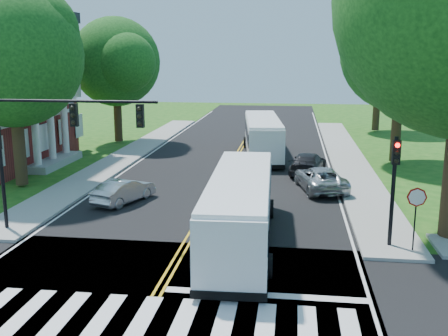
% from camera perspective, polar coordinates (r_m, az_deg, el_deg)
% --- Properties ---
extents(ground, '(140.00, 140.00, 0.00)m').
position_cam_1_polar(ground, '(16.59, -8.39, -15.26)').
color(ground, '#174E13').
rests_on(ground, ground).
extents(road, '(14.00, 96.00, 0.01)m').
position_cam_1_polar(road, '(33.27, 0.05, -0.99)').
color(road, black).
rests_on(road, ground).
extents(cross_road, '(60.00, 12.00, 0.01)m').
position_cam_1_polar(cross_road, '(16.58, -8.39, -15.25)').
color(cross_road, black).
rests_on(cross_road, ground).
extents(center_line, '(0.36, 70.00, 0.01)m').
position_cam_1_polar(center_line, '(37.15, 0.85, 0.43)').
color(center_line, gold).
rests_on(center_line, road).
extents(edge_line_w, '(0.12, 70.00, 0.01)m').
position_cam_1_polar(edge_line_w, '(38.52, -9.25, 0.69)').
color(edge_line_w, silver).
rests_on(edge_line_w, road).
extents(edge_line_e, '(0.12, 70.00, 0.01)m').
position_cam_1_polar(edge_line_e, '(36.99, 11.37, 0.14)').
color(edge_line_e, silver).
rests_on(edge_line_e, road).
extents(crosswalk, '(12.60, 3.00, 0.01)m').
position_cam_1_polar(crosswalk, '(16.16, -8.90, -16.01)').
color(crosswalk, silver).
rests_on(crosswalk, road).
extents(stop_bar, '(6.60, 0.40, 0.01)m').
position_cam_1_polar(stop_bar, '(17.47, 4.54, -13.61)').
color(stop_bar, silver).
rests_on(stop_bar, road).
extents(sidewalk_nw, '(2.60, 40.00, 0.15)m').
position_cam_1_polar(sidewalk_nw, '(41.76, -10.05, 1.65)').
color(sidewalk_nw, gray).
rests_on(sidewalk_nw, ground).
extents(sidewalk_ne, '(2.60, 40.00, 0.15)m').
position_cam_1_polar(sidewalk_ne, '(40.04, 13.25, 1.05)').
color(sidewalk_ne, gray).
rests_on(sidewalk_ne, ground).
extents(tree_west_near, '(8.00, 8.00, 11.40)m').
position_cam_1_polar(tree_west_near, '(32.21, -22.12, 11.20)').
color(tree_west_near, '#352715').
rests_on(tree_west_near, ground).
extents(tree_west_far, '(7.60, 7.60, 10.67)m').
position_cam_1_polar(tree_west_far, '(46.67, -11.72, 11.23)').
color(tree_west_far, '#352715').
rests_on(tree_west_far, ground).
extents(tree_east_mid, '(8.40, 8.40, 11.93)m').
position_cam_1_polar(tree_east_mid, '(38.80, 18.77, 11.96)').
color(tree_east_mid, '#352715').
rests_on(tree_east_mid, ground).
extents(tree_east_far, '(7.20, 7.20, 10.34)m').
position_cam_1_polar(tree_east_far, '(54.74, 16.55, 10.96)').
color(tree_east_far, '#352715').
rests_on(tree_east_far, ground).
extents(signal_nw, '(7.15, 0.46, 5.66)m').
position_cam_1_polar(signal_nw, '(23.11, -18.44, 3.54)').
color(signal_nw, black).
rests_on(signal_nw, ground).
extents(signal_ne, '(0.30, 0.46, 4.40)m').
position_cam_1_polar(signal_ne, '(21.44, 18.04, -0.92)').
color(signal_ne, black).
rests_on(signal_ne, ground).
extents(stop_sign, '(0.76, 0.08, 2.53)m').
position_cam_1_polar(stop_sign, '(21.39, 20.20, -3.68)').
color(stop_sign, black).
rests_on(stop_sign, ground).
extents(bus_lead, '(2.98, 11.14, 2.86)m').
position_cam_1_polar(bus_lead, '(21.35, 1.78, -4.38)').
color(bus_lead, white).
rests_on(bus_lead, road).
extents(bus_follow, '(3.70, 11.47, 2.91)m').
position_cam_1_polar(bus_follow, '(40.13, 4.22, 3.51)').
color(bus_follow, white).
rests_on(bus_follow, road).
extents(hatchback, '(2.62, 4.08, 1.27)m').
position_cam_1_polar(hatchback, '(27.92, -10.85, -2.45)').
color(hatchback, '#ACAFB3').
rests_on(hatchback, road).
extents(suv, '(3.25, 5.27, 1.36)m').
position_cam_1_polar(suv, '(30.42, 10.45, -1.13)').
color(suv, '#B0B3B7').
rests_on(suv, road).
extents(dark_sedan, '(2.73, 5.02, 1.38)m').
position_cam_1_polar(dark_sedan, '(34.43, 9.12, 0.49)').
color(dark_sedan, black).
rests_on(dark_sedan, road).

